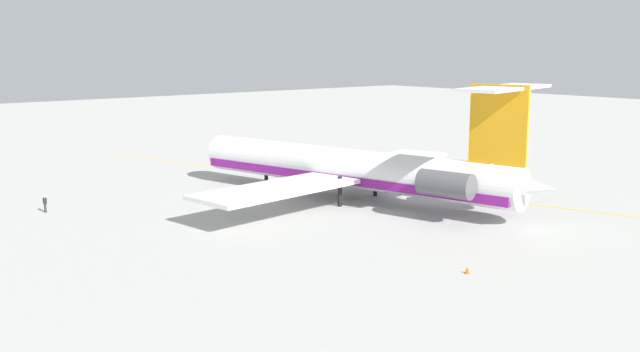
{
  "coord_description": "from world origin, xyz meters",
  "views": [
    {
      "loc": [
        -56.94,
        59.2,
        16.38
      ],
      "look_at": [
        -0.17,
        12.28,
        3.06
      ],
      "focal_mm": 40.07,
      "sensor_mm": 36.0,
      "label": 1
    }
  ],
  "objects_px": {
    "ground_crew_starboard": "(313,151)",
    "safety_cone_nose": "(467,270)",
    "ground_crew_portside": "(329,151)",
    "main_jetliner": "(358,169)",
    "ground_crew_near_nose": "(45,202)",
    "ground_crew_near_tail": "(347,154)"
  },
  "relations": [
    {
      "from": "main_jetliner",
      "to": "safety_cone_nose",
      "type": "xyz_separation_m",
      "value": [
        -23.72,
        10.83,
        -3.27
      ]
    },
    {
      "from": "main_jetliner",
      "to": "safety_cone_nose",
      "type": "height_order",
      "value": "main_jetliner"
    },
    {
      "from": "ground_crew_portside",
      "to": "safety_cone_nose",
      "type": "height_order",
      "value": "ground_crew_portside"
    },
    {
      "from": "ground_crew_starboard",
      "to": "ground_crew_portside",
      "type": "bearing_deg",
      "value": 5.93
    },
    {
      "from": "main_jetliner",
      "to": "ground_crew_portside",
      "type": "bearing_deg",
      "value": -46.95
    },
    {
      "from": "safety_cone_nose",
      "to": "ground_crew_starboard",
      "type": "bearing_deg",
      "value": -27.51
    },
    {
      "from": "ground_crew_starboard",
      "to": "safety_cone_nose",
      "type": "height_order",
      "value": "ground_crew_starboard"
    },
    {
      "from": "ground_crew_portside",
      "to": "safety_cone_nose",
      "type": "xyz_separation_m",
      "value": [
        -48.22,
        27.53,
        -0.83
      ]
    },
    {
      "from": "ground_crew_near_tail",
      "to": "ground_crew_starboard",
      "type": "xyz_separation_m",
      "value": [
        5.7,
        1.72,
        -0.0
      ]
    },
    {
      "from": "main_jetliner",
      "to": "safety_cone_nose",
      "type": "distance_m",
      "value": 26.28
    },
    {
      "from": "ground_crew_starboard",
      "to": "main_jetliner",
      "type": "bearing_deg",
      "value": -54.3
    },
    {
      "from": "ground_crew_portside",
      "to": "ground_crew_starboard",
      "type": "relative_size",
      "value": 1.05
    },
    {
      "from": "ground_crew_near_tail",
      "to": "ground_crew_portside",
      "type": "distance_m",
      "value": 3.53
    },
    {
      "from": "ground_crew_portside",
      "to": "ground_crew_near_tail",
      "type": "bearing_deg",
      "value": 26.74
    },
    {
      "from": "main_jetliner",
      "to": "ground_crew_starboard",
      "type": "bearing_deg",
      "value": -42.68
    },
    {
      "from": "ground_crew_portside",
      "to": "ground_crew_starboard",
      "type": "bearing_deg",
      "value": -130.23
    },
    {
      "from": "ground_crew_near_nose",
      "to": "ground_crew_near_tail",
      "type": "relative_size",
      "value": 1.05
    },
    {
      "from": "ground_crew_starboard",
      "to": "safety_cone_nose",
      "type": "xyz_separation_m",
      "value": [
        -50.42,
        26.25,
        -0.78
      ]
    },
    {
      "from": "ground_crew_near_tail",
      "to": "ground_crew_starboard",
      "type": "bearing_deg",
      "value": -175.46
    },
    {
      "from": "ground_crew_starboard",
      "to": "ground_crew_near_tail",
      "type": "bearing_deg",
      "value": -7.48
    },
    {
      "from": "ground_crew_near_nose",
      "to": "ground_crew_starboard",
      "type": "distance_m",
      "value": 44.68
    },
    {
      "from": "main_jetliner",
      "to": "ground_crew_portside",
      "type": "height_order",
      "value": "main_jetliner"
    }
  ]
}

